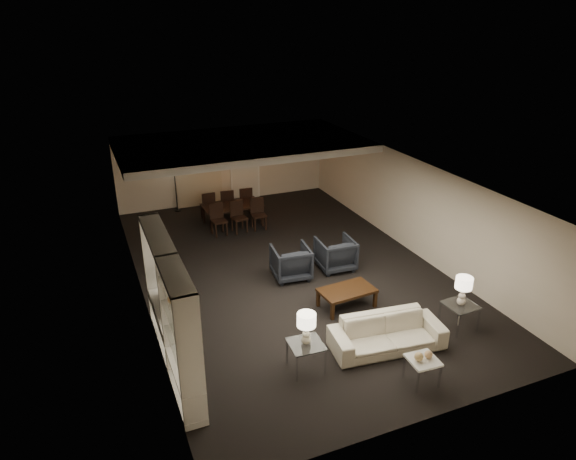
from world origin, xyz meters
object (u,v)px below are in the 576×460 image
(floor_lamp, at_px, (176,187))
(armchair_right, at_px, (335,254))
(marble_table, at_px, (422,371))
(chair_nm, at_px, (239,217))
(side_table_left, at_px, (306,356))
(dining_table, at_px, (233,214))
(chair_fm, at_px, (227,203))
(sofa, at_px, (387,333))
(table_lamp_left, at_px, (306,329))
(vase_amber, at_px, (173,299))
(chair_nl, at_px, (219,220))
(television, at_px, (164,292))
(table_lamp_right, at_px, (463,291))
(chair_fl, at_px, (208,205))
(chair_fr, at_px, (245,200))
(vase_blue, at_px, (181,340))
(side_table_right, at_px, (459,316))
(coffee_table, at_px, (347,298))
(pendant_light, at_px, (252,159))
(armchair_left, at_px, (291,262))
(floor_speaker, at_px, (170,315))
(chair_nr, at_px, (259,214))

(floor_lamp, bearing_deg, armchair_right, -62.79)
(marble_table, distance_m, chair_nm, 7.57)
(armchair_right, distance_m, side_table_left, 4.02)
(dining_table, bearing_deg, chair_fm, 88.16)
(sofa, bearing_deg, table_lamp_left, -173.39)
(vase_amber, relative_size, chair_nl, 0.19)
(marble_table, height_order, floor_lamp, floor_lamp)
(television, bearing_deg, sofa, -115.88)
(table_lamp_right, xyz_separation_m, chair_fm, (-2.61, 7.71, -0.41))
(chair_fl, xyz_separation_m, chair_fr, (1.20, 0.00, 0.00))
(table_lamp_left, xyz_separation_m, vase_blue, (-2.15, 0.10, 0.29))
(sofa, bearing_deg, side_table_right, 6.61)
(armchair_right, distance_m, chair_fr, 4.50)
(vase_amber, bearing_deg, table_lamp_right, -5.95)
(coffee_table, height_order, chair_nl, chair_nl)
(side_table_left, bearing_deg, chair_fl, 88.60)
(pendant_light, relative_size, table_lamp_left, 0.85)
(armchair_right, distance_m, table_lamp_left, 4.05)
(table_lamp_left, bearing_deg, armchair_left, 71.57)
(side_table_right, xyz_separation_m, television, (-5.52, 1.85, 0.79))
(armchair_right, relative_size, floor_speaker, 0.86)
(vase_amber, relative_size, floor_speaker, 0.17)
(table_lamp_left, xyz_separation_m, chair_nr, (1.39, 6.41, -0.41))
(vase_amber, bearing_deg, chair_nl, 68.17)
(sofa, xyz_separation_m, table_lamp_right, (1.70, 0.00, 0.55))
(marble_table, relative_size, chair_fr, 0.54)
(floor_lamp, bearing_deg, television, -102.69)
(coffee_table, xyz_separation_m, chair_fl, (-1.51, 6.11, 0.24))
(television, distance_m, dining_table, 6.01)
(floor_speaker, height_order, chair_nr, floor_speaker)
(vase_blue, height_order, chair_nr, vase_blue)
(table_lamp_left, bearing_deg, floor_lamp, 93.53)
(side_table_left, height_order, vase_blue, vase_blue)
(pendant_light, relative_size, sofa, 0.24)
(chair_fr, xyz_separation_m, floor_lamp, (-1.93, 1.12, 0.34))
(chair_fl, height_order, chair_fr, same)
(vase_blue, bearing_deg, table_lamp_right, -1.07)
(marble_table, xyz_separation_m, chair_fl, (-1.51, 8.81, 0.21))
(chair_nl, relative_size, chair_fr, 1.00)
(marble_table, height_order, chair_nm, chair_nm)
(table_lamp_left, relative_size, television, 0.55)
(marble_table, relative_size, vase_amber, 2.81)
(table_lamp_right, xyz_separation_m, vase_blue, (-5.55, 0.10, 0.29))
(table_lamp_right, distance_m, marble_table, 2.12)
(sofa, relative_size, chair_nr, 2.38)
(television, bearing_deg, pendant_light, -34.13)
(armchair_left, bearing_deg, chair_nl, -67.67)
(armchair_left, xyz_separation_m, table_lamp_right, (2.30, -3.30, 0.46))
(armchair_right, xyz_separation_m, chair_nl, (-2.11, 3.11, 0.05))
(floor_speaker, relative_size, chair_fr, 1.13)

